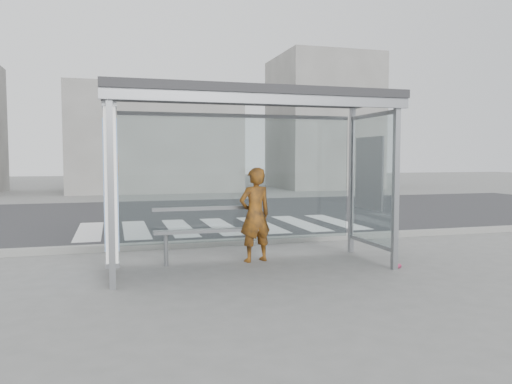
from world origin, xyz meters
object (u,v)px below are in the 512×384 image
Objects in this scene: bus_shelter at (226,135)px; bench at (208,230)px; person at (255,215)px; soda_can at (398,266)px.

bench is at bearing 113.24° from bus_shelter.
bench is (-0.74, 0.08, -0.23)m from person.
bus_shelter is 2.84× the size of person.
bus_shelter is 35.52× the size of soda_can.
person is (0.55, 0.36, -1.24)m from bus_shelter.
bench is (-0.19, 0.44, -1.46)m from bus_shelter.
soda_can is (1.90, -1.08, -0.71)m from person.
bus_shelter is at bearing 163.57° from soda_can.
person is at bearing 150.32° from soda_can.
bench is 14.13× the size of soda_can.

